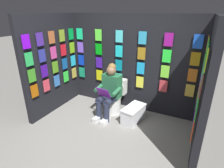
{
  "coord_description": "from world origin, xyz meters",
  "views": [
    {
      "loc": [
        -1.43,
        2.15,
        2.23
      ],
      "look_at": [
        0.09,
        -0.9,
        0.85
      ],
      "focal_mm": 29.26,
      "sensor_mm": 36.0,
      "label": 1
    }
  ],
  "objects": [
    {
      "name": "display_wall_left",
      "position": [
        -1.57,
        -0.81,
        1.09
      ],
      "size": [
        0.14,
        1.63,
        2.18
      ],
      "color": "black",
      "rests_on": "ground"
    },
    {
      "name": "toilet",
      "position": [
        0.23,
        -1.28,
        0.33
      ],
      "size": [
        0.42,
        0.57,
        0.77
      ],
      "rotation": [
        0.0,
        0.0,
        -0.09
      ],
      "color": "white",
      "rests_on": "ground"
    },
    {
      "name": "display_wall_back",
      "position": [
        0.0,
        -1.68,
        1.09
      ],
      "size": [
        3.14,
        0.14,
        2.18
      ],
      "color": "black",
      "rests_on": "ground"
    },
    {
      "name": "person_reading",
      "position": [
        0.25,
        -1.06,
        0.6
      ],
      "size": [
        0.55,
        0.71,
        1.19
      ],
      "rotation": [
        0.0,
        0.0,
        -0.09
      ],
      "color": "#286B42",
      "rests_on": "ground"
    },
    {
      "name": "comic_longbox_near",
      "position": [
        -0.33,
        -1.06,
        0.17
      ],
      "size": [
        0.4,
        0.63,
        0.35
      ],
      "rotation": [
        0.0,
        0.0,
        -0.18
      ],
      "color": "silver",
      "rests_on": "ground"
    },
    {
      "name": "ground_plane",
      "position": [
        0.0,
        0.0,
        0.0
      ],
      "size": [
        30.0,
        30.0,
        0.0
      ],
      "primitive_type": "plane",
      "color": "gray"
    },
    {
      "name": "display_wall_right",
      "position": [
        1.57,
        -0.81,
        1.09
      ],
      "size": [
        0.14,
        1.63,
        2.18
      ],
      "color": "black",
      "rests_on": "ground"
    }
  ]
}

